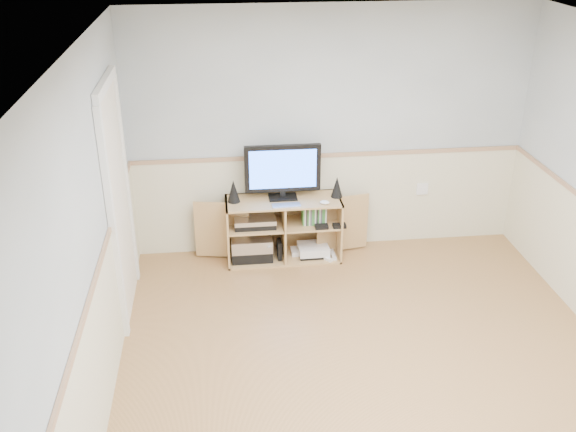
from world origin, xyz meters
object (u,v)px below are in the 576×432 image
(media_cabinet, at_px, (283,226))
(keyboard, at_px, (286,205))
(monitor, at_px, (283,170))
(game_consoles, at_px, (312,250))

(media_cabinet, distance_m, keyboard, 0.38)
(monitor, xyz_separation_m, keyboard, (0.01, -0.19, -0.30))
(media_cabinet, height_order, keyboard, keyboard)
(keyboard, height_order, game_consoles, keyboard)
(media_cabinet, distance_m, game_consoles, 0.40)
(keyboard, bearing_deg, media_cabinet, 91.71)
(monitor, height_order, keyboard, monitor)
(game_consoles, bearing_deg, media_cabinet, 167.60)
(media_cabinet, bearing_deg, monitor, -90.00)
(monitor, bearing_deg, keyboard, -85.75)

